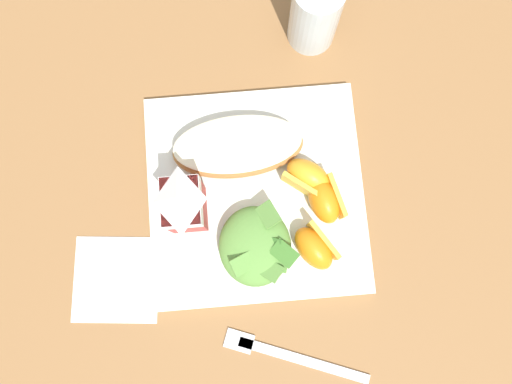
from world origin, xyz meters
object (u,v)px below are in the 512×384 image
at_px(green_salad_pile, 255,246).
at_px(metal_fork, 284,355).
at_px(milk_carton, 184,204).
at_px(paper_napkin, 116,279).
at_px(orange_wedge_rear, 307,177).
at_px(drinking_clear_cup, 315,14).
at_px(white_plate, 256,194).
at_px(cheesy_pizza_bread, 238,147).
at_px(orange_wedge_middle, 325,200).
at_px(orange_wedge_front, 315,247).

relative_size(green_salad_pile, metal_fork, 0.58).
xyz_separation_m(milk_carton, paper_napkin, (-0.08, 0.10, -0.07)).
xyz_separation_m(orange_wedge_rear, metal_fork, (-0.22, 0.05, -0.03)).
height_order(paper_napkin, metal_fork, metal_fork).
xyz_separation_m(green_salad_pile, drinking_clear_cup, (0.29, -0.10, 0.02)).
bearing_deg(drinking_clear_cup, white_plate, 156.79).
relative_size(cheesy_pizza_bread, orange_wedge_rear, 2.48).
bearing_deg(metal_fork, orange_wedge_rear, -12.34).
bearing_deg(metal_fork, paper_napkin, 61.91).
height_order(orange_wedge_middle, metal_fork, orange_wedge_middle).
bearing_deg(milk_carton, orange_wedge_rear, -79.72).
relative_size(milk_carton, paper_napkin, 1.00).
xyz_separation_m(white_plate, milk_carton, (-0.02, 0.09, 0.07)).
relative_size(white_plate, milk_carton, 2.55).
bearing_deg(paper_napkin, orange_wedge_middle, -74.58).
bearing_deg(orange_wedge_middle, milk_carton, 88.81).
height_order(orange_wedge_middle, drinking_clear_cup, drinking_clear_cup).
bearing_deg(orange_wedge_middle, white_plate, 77.41).
xyz_separation_m(white_plate, orange_wedge_rear, (0.01, -0.07, 0.03)).
bearing_deg(cheesy_pizza_bread, metal_fork, -172.06).
bearing_deg(cheesy_pizza_bread, orange_wedge_front, -148.14).
bearing_deg(metal_fork, milk_carton, 28.89).
height_order(metal_fork, drinking_clear_cup, drinking_clear_cup).
height_order(cheesy_pizza_bread, orange_wedge_middle, orange_wedge_middle).
relative_size(green_salad_pile, orange_wedge_middle, 1.56).
distance_m(orange_wedge_front, paper_napkin, 0.26).
bearing_deg(orange_wedge_rear, milk_carton, 100.28).
xyz_separation_m(cheesy_pizza_bread, drinking_clear_cup, (0.16, -0.11, 0.02)).
relative_size(orange_wedge_rear, metal_fork, 0.38).
distance_m(white_plate, cheesy_pizza_bread, 0.07).
bearing_deg(paper_napkin, drinking_clear_cup, -41.91).
xyz_separation_m(cheesy_pizza_bread, paper_napkin, (-0.15, 0.17, -0.03)).
relative_size(white_plate, drinking_clear_cup, 2.55).
distance_m(green_salad_pile, orange_wedge_front, 0.07).
height_order(green_salad_pile, drinking_clear_cup, drinking_clear_cup).
relative_size(green_salad_pile, drinking_clear_cup, 0.96).
xyz_separation_m(orange_wedge_middle, drinking_clear_cup, (0.24, -0.01, 0.02)).
xyz_separation_m(white_plate, metal_fork, (-0.21, -0.02, -0.01)).
bearing_deg(drinking_clear_cup, metal_fork, 169.84).
bearing_deg(milk_carton, orange_wedge_middle, -91.19).
relative_size(green_salad_pile, milk_carton, 0.95).
bearing_deg(paper_napkin, milk_carton, -52.36).
distance_m(green_salad_pile, orange_wedge_rear, 0.11).
distance_m(cheesy_pizza_bread, paper_napkin, 0.23).
height_order(cheesy_pizza_bread, milk_carton, milk_carton).
xyz_separation_m(paper_napkin, metal_fork, (-0.11, -0.21, 0.00)).
height_order(cheesy_pizza_bread, paper_napkin, cheesy_pizza_bread).
bearing_deg(orange_wedge_middle, cheesy_pizza_bread, 53.00).
xyz_separation_m(white_plate, drinking_clear_cup, (0.22, -0.10, 0.05)).
bearing_deg(white_plate, orange_wedge_front, -139.26).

